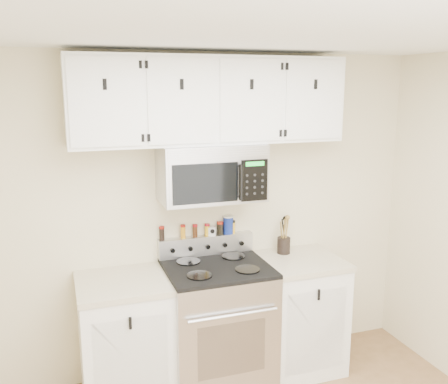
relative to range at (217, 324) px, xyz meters
name	(u,v)px	position (x,y,z in m)	size (l,w,h in m)	color
back_wall	(204,216)	(0.00, 0.32, 0.76)	(3.50, 0.01, 2.50)	beige
ceiling	(325,26)	(0.00, -1.43, 2.01)	(3.50, 3.50, 0.01)	white
range	(217,324)	(0.00, 0.00, 0.00)	(0.76, 0.65, 1.10)	#B7B7BA
base_cabinet_left	(125,340)	(-0.69, 0.02, -0.03)	(0.64, 0.62, 0.92)	white
base_cabinet_right	(298,312)	(0.69, 0.02, -0.03)	(0.64, 0.62, 0.92)	white
microwave	(212,172)	(0.00, 0.13, 1.14)	(0.76, 0.44, 0.42)	#9E9EA3
upper_cabinets	(210,100)	(0.00, 0.15, 1.66)	(2.00, 0.35, 0.62)	white
utensil_crock	(284,244)	(0.63, 0.18, 0.51)	(0.11, 0.11, 0.31)	black
kitchen_timer	(211,231)	(0.05, 0.28, 0.65)	(0.06, 0.05, 0.07)	silver
salt_canister	(228,225)	(0.19, 0.28, 0.69)	(0.08, 0.08, 0.14)	navy
spice_jar_0	(162,233)	(-0.35, 0.28, 0.67)	(0.04, 0.04, 0.11)	black
spice_jar_1	(183,231)	(-0.18, 0.28, 0.67)	(0.04, 0.04, 0.11)	orange
spice_jar_2	(195,231)	(-0.09, 0.28, 0.66)	(0.04, 0.04, 0.10)	#42220F
spice_jar_3	(207,230)	(0.01, 0.28, 0.66)	(0.04, 0.04, 0.10)	gold
spice_jar_4	(220,228)	(0.12, 0.28, 0.66)	(0.05, 0.05, 0.10)	black
spice_jar_5	(220,229)	(0.12, 0.28, 0.66)	(0.04, 0.04, 0.09)	#3D2D0E
spice_jar_6	(232,227)	(0.22, 0.28, 0.67)	(0.04, 0.04, 0.10)	yellow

